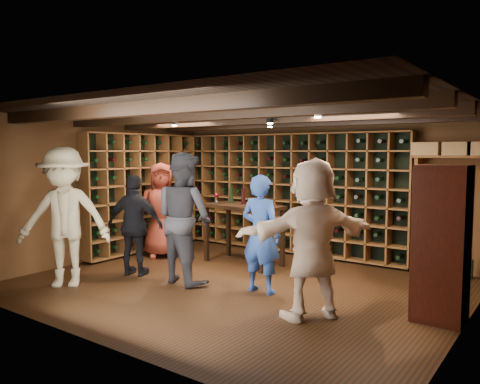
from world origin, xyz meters
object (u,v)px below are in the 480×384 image
Objects in this scene: guest_woman_black at (135,225)px; guest_khaki at (64,217)px; man_grey_suit at (184,218)px; man_blue_shirt at (261,234)px; guest_red_floral at (161,210)px; tasting_table at (243,213)px; guest_beige at (312,239)px; display_cabinet at (441,246)px.

guest_khaki is (-0.38, -0.98, 0.21)m from guest_woman_black.
man_grey_suit is at bearing 1.94° from guest_khaki.
guest_red_floral is at bearing -17.04° from man_blue_shirt.
tasting_table is (0.06, 1.43, -0.07)m from man_grey_suit.
man_grey_suit is 0.96× the size of guest_khaki.
man_grey_suit is at bearing 170.45° from guest_woman_black.
guest_khaki reaches higher than tasting_table.
guest_woman_black is at bearing 28.48° from guest_khaki.
guest_woman_black is (-2.07, -0.39, -0.02)m from man_blue_shirt.
guest_beige is at bearing -64.41° from guest_red_floral.
man_blue_shirt is at bearing 170.56° from guest_woman_black.
man_blue_shirt is at bearing -172.58° from display_cabinet.
display_cabinet is 2.26m from man_blue_shirt.
guest_beige is at bearing 153.72° from man_blue_shirt.
man_blue_shirt is 2.11m from guest_woman_black.
display_cabinet is 4.98m from guest_khaki.
tasting_table is at bearing -47.46° from man_blue_shirt.
display_cabinet is at bearing 168.87° from guest_woman_black.
display_cabinet reaches higher than tasting_table.
man_grey_suit is 1.22× the size of guest_woman_black.
guest_beige reaches higher than guest_red_floral.
man_grey_suit is at bearing -86.10° from tasting_table.
tasting_table is (1.53, 0.43, 0.02)m from guest_red_floral.
man_grey_suit reaches higher than guest_red_floral.
man_blue_shirt is 0.81× the size of guest_khaki.
man_blue_shirt is 0.94× the size of guest_red_floral.
guest_woman_black is 0.79× the size of guest_khaki.
man_grey_suit is 0.91m from guest_woman_black.
display_cabinet is 1.01× the size of guest_red_floral.
display_cabinet is at bearing -20.93° from guest_khaki.
guest_khaki is (0.22, -2.14, 0.13)m from guest_red_floral.
guest_red_floral is 1.31m from guest_woman_black.
guest_red_floral is at bearing 174.42° from display_cabinet.
man_blue_shirt is 1.66m from tasting_table.
man_grey_suit is 1.11× the size of guest_red_floral.
man_grey_suit is 1.03× the size of guest_beige.
display_cabinet is 3.50m from tasting_table.
guest_red_floral is 3.89m from guest_beige.
guest_khaki is 1.07× the size of guest_beige.
guest_woman_black is at bearing -108.47° from guest_red_floral.
man_blue_shirt is 0.87× the size of guest_beige.
guest_beige reaches higher than man_blue_shirt.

